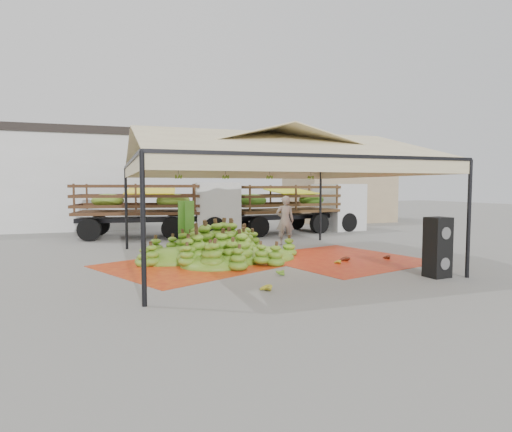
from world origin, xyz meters
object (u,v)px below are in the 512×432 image
object	(u,v)px
banana_heap	(220,242)
truck_right	(302,202)
speaker_stack	(438,247)
truck_left	(166,203)
vendor	(285,221)

from	to	relation	value
banana_heap	truck_right	bearing A→B (deg)	48.25
speaker_stack	truck_left	size ratio (longest dim) A/B	0.20
vendor	speaker_stack	bearing A→B (deg)	116.93
banana_heap	vendor	bearing A→B (deg)	36.82
banana_heap	truck_left	distance (m)	6.99
banana_heap	vendor	size ratio (longest dim) A/B	2.66
truck_left	truck_right	world-z (taller)	truck_left
truck_right	banana_heap	bearing A→B (deg)	-140.27
speaker_stack	vendor	distance (m)	6.91
banana_heap	truck_right	world-z (taller)	truck_right
truck_left	banana_heap	bearing A→B (deg)	-74.30
speaker_stack	truck_left	world-z (taller)	truck_left
vendor	truck_left	distance (m)	6.04
speaker_stack	truck_left	bearing A→B (deg)	110.15
truck_right	truck_left	bearing A→B (deg)	171.13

